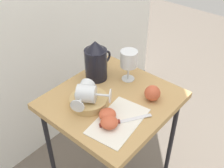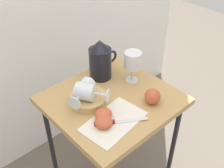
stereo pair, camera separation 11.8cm
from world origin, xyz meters
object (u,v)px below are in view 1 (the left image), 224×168
at_px(apple_half_right, 107,114).
at_px(knife, 118,122).
at_px(basket_tray, 89,101).
at_px(wine_glass_tipped_near, 88,94).
at_px(wine_glass_upright, 129,60).
at_px(table, 112,110).
at_px(wine_glass_tipped_far, 85,91).
at_px(apple_whole, 152,93).
at_px(apple_half_left, 109,122).
at_px(pitcher, 96,63).

xyz_separation_m(apple_half_right, knife, (0.01, -0.05, -0.02)).
xyz_separation_m(basket_tray, wine_glass_tipped_near, (-0.02, -0.01, 0.06)).
xyz_separation_m(basket_tray, wine_glass_upright, (0.26, -0.02, 0.09)).
xyz_separation_m(table, wine_glass_tipped_near, (-0.11, 0.04, 0.15)).
relative_size(wine_glass_tipped_far, apple_whole, 2.25).
xyz_separation_m(apple_half_left, apple_half_right, (0.03, 0.04, 0.00)).
height_order(pitcher, wine_glass_tipped_far, pitcher).
relative_size(apple_half_left, knife, 0.36).
bearing_deg(apple_half_left, apple_half_right, 50.30).
relative_size(pitcher, knife, 1.03).
relative_size(apple_half_left, apple_whole, 1.00).
xyz_separation_m(apple_half_left, knife, (0.04, -0.02, -0.02)).
bearing_deg(wine_glass_tipped_far, apple_half_right, -93.86).
bearing_deg(wine_glass_tipped_near, table, -19.52).
height_order(table, basket_tray, basket_tray).
bearing_deg(knife, apple_half_right, 99.13).
relative_size(apple_half_left, apple_half_right, 1.00).
height_order(wine_glass_upright, wine_glass_tipped_near, wine_glass_upright).
bearing_deg(table, basket_tray, 151.76).
height_order(wine_glass_upright, apple_whole, wine_glass_upright).
xyz_separation_m(table, apple_half_right, (-0.11, -0.07, 0.10)).
bearing_deg(apple_half_left, table, 37.04).
xyz_separation_m(wine_glass_upright, apple_half_left, (-0.31, -0.14, -0.09)).
bearing_deg(wine_glass_tipped_near, knife, -87.55).
bearing_deg(basket_tray, pitcher, 33.37).
distance_m(apple_half_left, apple_whole, 0.26).
relative_size(basket_tray, wine_glass_tipped_far, 1.04).
bearing_deg(apple_half_left, wine_glass_tipped_far, 77.36).
bearing_deg(basket_tray, knife, -92.87).
distance_m(wine_glass_upright, knife, 0.33).
relative_size(table, basket_tray, 4.34).
bearing_deg(apple_half_right, table, 32.53).
distance_m(pitcher, knife, 0.34).
relative_size(table, apple_whole, 10.16).
bearing_deg(basket_tray, apple_whole, -43.23).
xyz_separation_m(pitcher, wine_glass_tipped_near, (-0.18, -0.12, -0.01)).
height_order(pitcher, wine_glass_upright, pitcher).
distance_m(table, wine_glass_upright, 0.25).
bearing_deg(wine_glass_tipped_near, pitcher, 33.74).
distance_m(pitcher, apple_whole, 0.31).
xyz_separation_m(wine_glass_tipped_far, apple_half_left, (-0.04, -0.17, -0.05)).
bearing_deg(table, apple_half_right, -147.47).
xyz_separation_m(wine_glass_tipped_near, wine_glass_tipped_far, (0.01, 0.03, -0.00)).
relative_size(basket_tray, wine_glass_upright, 1.06).
distance_m(apple_whole, knife, 0.22).
relative_size(table, knife, 3.68).
relative_size(wine_glass_tipped_near, apple_half_left, 2.20).
bearing_deg(pitcher, wine_glass_tipped_far, -150.91).
relative_size(wine_glass_tipped_near, apple_half_right, 2.20).
bearing_deg(apple_half_right, knife, -80.87).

